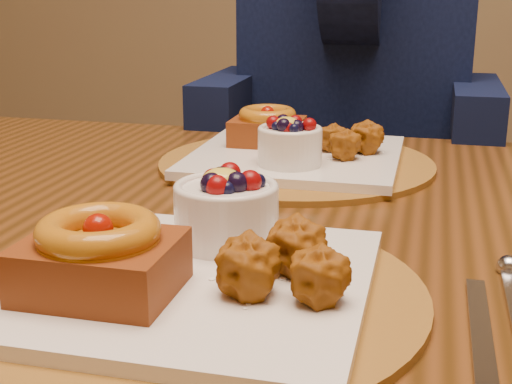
{
  "coord_description": "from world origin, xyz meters",
  "views": [
    {
      "loc": [
        0.11,
        -0.7,
        1.0
      ],
      "look_at": [
        -0.03,
        -0.15,
        0.83
      ],
      "focal_mm": 50.0,
      "sensor_mm": 36.0,
      "label": 1
    }
  ],
  "objects_px": {
    "place_setting_near": "(192,264)",
    "diner": "(358,25)",
    "dining_table": "(258,279)",
    "chair_far": "(327,201)",
    "place_setting_far": "(294,151)"
  },
  "relations": [
    {
      "from": "place_setting_near",
      "to": "diner",
      "type": "distance_m",
      "value": 0.91
    },
    {
      "from": "dining_table",
      "to": "chair_far",
      "type": "distance_m",
      "value": 0.87
    },
    {
      "from": "chair_far",
      "to": "place_setting_far",
      "type": "bearing_deg",
      "value": -93.11
    },
    {
      "from": "dining_table",
      "to": "place_setting_far",
      "type": "distance_m",
      "value": 0.24
    },
    {
      "from": "dining_table",
      "to": "place_setting_far",
      "type": "height_order",
      "value": "place_setting_far"
    },
    {
      "from": "chair_far",
      "to": "diner",
      "type": "height_order",
      "value": "diner"
    },
    {
      "from": "dining_table",
      "to": "diner",
      "type": "distance_m",
      "value": 0.72
    },
    {
      "from": "diner",
      "to": "dining_table",
      "type": "bearing_deg",
      "value": -75.76
    },
    {
      "from": "diner",
      "to": "place_setting_near",
      "type": "bearing_deg",
      "value": -75.37
    },
    {
      "from": "place_setting_far",
      "to": "diner",
      "type": "relative_size",
      "value": 0.44
    },
    {
      "from": "place_setting_far",
      "to": "diner",
      "type": "xyz_separation_m",
      "value": [
        0.03,
        0.47,
        0.14
      ]
    },
    {
      "from": "place_setting_far",
      "to": "diner",
      "type": "bearing_deg",
      "value": 86.09
    },
    {
      "from": "chair_far",
      "to": "diner",
      "type": "xyz_separation_m",
      "value": [
        0.07,
        -0.17,
        0.41
      ]
    },
    {
      "from": "dining_table",
      "to": "chair_far",
      "type": "height_order",
      "value": "chair_far"
    },
    {
      "from": "dining_table",
      "to": "diner",
      "type": "height_order",
      "value": "diner"
    }
  ]
}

